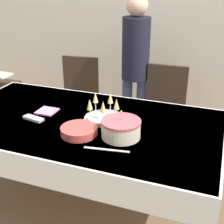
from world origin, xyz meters
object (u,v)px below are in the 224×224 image
(plate_stack_main, at_px, (79,131))
(high_chair, at_px, (3,90))
(champagne_tray, at_px, (103,109))
(birthday_cake, at_px, (121,129))
(plate_stack_dessert, at_px, (102,119))
(dining_chair_far_left, at_px, (78,98))
(dining_chair_far_right, at_px, (163,110))
(person_standing, at_px, (135,61))

(plate_stack_main, relative_size, high_chair, 0.36)
(champagne_tray, relative_size, plate_stack_main, 1.21)
(birthday_cake, bearing_deg, plate_stack_main, -166.67)
(plate_stack_main, relative_size, plate_stack_dessert, 1.21)
(dining_chair_far_left, relative_size, plate_stack_main, 3.73)
(birthday_cake, xyz_separation_m, plate_stack_dessert, (-0.21, 0.18, -0.05))
(birthday_cake, xyz_separation_m, high_chair, (-1.87, 1.07, -0.33))
(dining_chair_far_right, bearing_deg, birthday_cake, -95.28)
(plate_stack_main, height_order, plate_stack_dessert, plate_stack_main)
(person_standing, xyz_separation_m, high_chair, (-1.61, -0.12, -0.48))
(person_standing, bearing_deg, plate_stack_main, -91.59)
(person_standing, bearing_deg, birthday_cake, -78.10)
(birthday_cake, distance_m, person_standing, 1.23)
(plate_stack_dessert, height_order, high_chair, plate_stack_dessert)
(plate_stack_dessert, bearing_deg, champagne_tray, 100.01)
(dining_chair_far_left, height_order, dining_chair_far_right, same)
(dining_chair_far_right, distance_m, high_chair, 1.96)
(plate_stack_dessert, height_order, person_standing, person_standing)
(dining_chair_far_right, height_order, person_standing, person_standing)
(dining_chair_far_right, height_order, plate_stack_dessert, dining_chair_far_right)
(dining_chair_far_right, xyz_separation_m, birthday_cake, (-0.10, -1.04, 0.28))
(plate_stack_dessert, bearing_deg, plate_stack_main, -106.57)
(birthday_cake, relative_size, plate_stack_main, 1.06)
(plate_stack_dessert, bearing_deg, dining_chair_far_left, 126.24)
(birthday_cake, height_order, high_chair, birthday_cake)
(high_chair, bearing_deg, person_standing, 4.20)
(plate_stack_main, xyz_separation_m, high_chair, (-1.58, 1.14, -0.30))
(plate_stack_main, bearing_deg, dining_chair_far_right, 71.01)
(birthday_cake, bearing_deg, plate_stack_dessert, 140.04)
(dining_chair_far_right, xyz_separation_m, plate_stack_dessert, (-0.31, -0.87, 0.24))
(birthday_cake, xyz_separation_m, plate_stack_main, (-0.29, -0.07, -0.03))
(champagne_tray, bearing_deg, dining_chair_far_left, 127.75)
(plate_stack_main, distance_m, plate_stack_dessert, 0.26)
(champagne_tray, height_order, high_chair, champagne_tray)
(plate_stack_main, bearing_deg, birthday_cake, 13.33)
(dining_chair_far_right, bearing_deg, dining_chair_far_left, -179.98)
(plate_stack_main, height_order, high_chair, plate_stack_main)
(dining_chair_far_left, relative_size, champagne_tray, 3.09)
(dining_chair_far_left, distance_m, plate_stack_dessert, 1.10)
(dining_chair_far_left, distance_m, plate_stack_main, 1.27)
(birthday_cake, distance_m, plate_stack_main, 0.30)
(plate_stack_main, bearing_deg, plate_stack_dessert, 73.43)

